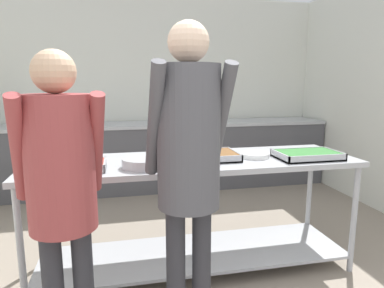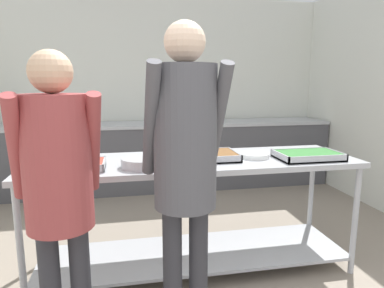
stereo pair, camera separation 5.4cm
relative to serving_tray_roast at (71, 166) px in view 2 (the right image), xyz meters
The scene contains 11 objects.
wall_rear 2.84m from the serving_tray_roast, 72.53° to the left, with size 4.87×0.06×2.65m.
back_counter 2.50m from the serving_tray_roast, 69.95° to the left, with size 4.71×0.65×0.92m.
serving_counter 0.94m from the serving_tray_roast, ahead, with size 2.47×0.73×0.89m.
serving_tray_roast is the anchor object (origin of this frame).
sauce_pan 0.48m from the serving_tray_roast, ahead, with size 0.44×0.30×0.07m.
serving_tray_greens 0.97m from the serving_tray_roast, ahead, with size 0.46×0.34×0.05m.
plate_stack 1.34m from the serving_tray_roast, ahead, with size 0.23×0.23×0.04m.
serving_tray_vegetables 1.73m from the serving_tray_roast, ahead, with size 0.47×0.31×0.05m.
guest_serving_left 0.92m from the serving_tray_roast, 42.20° to the right, with size 0.45×0.36×1.77m.
guest_serving_right 0.58m from the serving_tray_roast, 87.71° to the right, with size 0.48×0.39×1.62m.
water_bottle 2.86m from the serving_tray_roast, 54.95° to the left, with size 0.08×0.08×0.22m.
Camera 2 is at (-0.48, -0.96, 1.47)m, focal length 32.00 mm.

